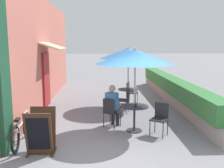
% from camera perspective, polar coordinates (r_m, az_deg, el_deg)
% --- Properties ---
extents(ground_plane, '(120.00, 120.00, 0.00)m').
position_cam_1_polar(ground_plane, '(5.44, 0.30, -17.32)').
color(ground_plane, gray).
extents(cafe_facade_wall, '(0.98, 10.87, 4.20)m').
position_cam_1_polar(cafe_facade_wall, '(10.43, -15.38, 6.96)').
color(cafe_facade_wall, '#C66B5B').
rests_on(cafe_facade_wall, ground_plane).
extents(planter_hedge, '(0.60, 9.87, 1.01)m').
position_cam_1_polar(planter_hedge, '(10.80, 13.60, -1.20)').
color(planter_hedge, gray).
rests_on(planter_hedge, ground_plane).
extents(patio_table_near, '(0.77, 0.77, 0.72)m').
position_cam_1_polar(patio_table_near, '(7.02, 5.13, -6.61)').
color(patio_table_near, '#28282D').
rests_on(patio_table_near, ground_plane).
extents(patio_umbrella_near, '(2.13, 2.13, 2.33)m').
position_cam_1_polar(patio_umbrella_near, '(6.76, 5.32, 6.23)').
color(patio_umbrella_near, '#B7B7BC').
rests_on(patio_umbrella_near, ground_plane).
extents(cafe_chair_near_left, '(0.55, 0.55, 0.87)m').
position_cam_1_polar(cafe_chair_near_left, '(7.29, -0.29, -6.03)').
color(cafe_chair_near_left, '#232328').
rests_on(cafe_chair_near_left, ground_plane).
extents(seated_patron_near_left, '(0.49, 0.51, 1.25)m').
position_cam_1_polar(seated_patron_near_left, '(7.34, 0.17, -4.55)').
color(seated_patron_near_left, '#23232D').
rests_on(seated_patron_near_left, ground_plane).
extents(cafe_chair_near_right, '(0.55, 0.55, 0.87)m').
position_cam_1_polar(cafe_chair_near_right, '(6.82, 10.95, -7.28)').
color(cafe_chair_near_right, '#232328').
rests_on(cafe_chair_near_right, ground_plane).
extents(coffee_cup_near, '(0.07, 0.07, 0.09)m').
position_cam_1_polar(coffee_cup_near, '(6.88, 5.41, -4.82)').
color(coffee_cup_near, '#232328').
rests_on(coffee_cup_near, patio_table_near).
extents(patio_table_mid, '(0.77, 0.77, 0.72)m').
position_cam_1_polar(patio_table_mid, '(9.56, 3.66, -2.35)').
color(patio_table_mid, '#28282D').
rests_on(patio_table_mid, ground_plane).
extents(patio_umbrella_mid, '(2.13, 2.13, 2.33)m').
position_cam_1_polar(patio_umbrella_mid, '(9.38, 3.76, 7.04)').
color(patio_umbrella_mid, '#B7B7BC').
rests_on(patio_umbrella_mid, ground_plane).
extents(cafe_chair_mid_left, '(0.51, 0.51, 0.87)m').
position_cam_1_polar(cafe_chair_mid_left, '(10.27, 4.24, -1.60)').
color(cafe_chair_mid_left, '#232328').
rests_on(cafe_chair_mid_left, ground_plane).
extents(cafe_chair_mid_right, '(0.51, 0.51, 0.87)m').
position_cam_1_polar(cafe_chair_mid_right, '(8.86, 2.98, -3.31)').
color(cafe_chair_mid_right, '#232328').
rests_on(cafe_chair_mid_right, ground_plane).
extents(coffee_cup_mid, '(0.07, 0.07, 0.09)m').
position_cam_1_polar(coffee_cup_mid, '(9.59, 3.62, -0.82)').
color(coffee_cup_mid, '#232328').
rests_on(coffee_cup_mid, patio_table_mid).
extents(bicycle_leaning, '(0.17, 1.73, 0.73)m').
position_cam_1_polar(bicycle_leaning, '(6.57, -20.04, -9.97)').
color(bicycle_leaning, black).
rests_on(bicycle_leaning, ground_plane).
extents(menu_board, '(0.60, 0.64, 1.00)m').
position_cam_1_polar(menu_board, '(5.86, -15.96, -10.45)').
color(menu_board, '#422819').
rests_on(menu_board, ground_plane).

